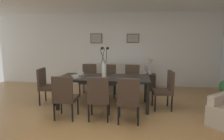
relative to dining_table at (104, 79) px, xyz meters
name	(u,v)px	position (x,y,z in m)	size (l,w,h in m)	color
ground_plane	(99,121)	(0.04, -0.91, -0.67)	(9.00, 9.00, 0.00)	#A87A47
back_wall_panel	(116,50)	(0.04, 2.34, 0.63)	(9.00, 0.10, 2.60)	silver
dining_table	(104,79)	(0.00, 0.00, 0.00)	(2.20, 0.97, 0.74)	black
dining_chair_near_left	(65,95)	(-0.67, -0.90, -0.16)	(0.45, 0.45, 0.92)	#3D2D23
dining_chair_near_right	(89,78)	(-0.63, 0.92, -0.16)	(0.46, 0.46, 0.92)	#3D2D23
dining_chair_far_left	(99,96)	(0.03, -0.86, -0.16)	(0.47, 0.47, 0.92)	#3D2D23
dining_chair_far_right	(109,79)	(-0.02, 0.88, -0.16)	(0.45, 0.45, 0.92)	#3D2D23
dining_chair_mid_left	(129,98)	(0.64, -0.91, -0.16)	(0.45, 0.45, 0.92)	#3D2D23
dining_chair_mid_right	(132,79)	(0.67, 0.90, -0.16)	(0.46, 0.46, 0.92)	#3D2D23
dining_chair_head_west	(46,84)	(-1.51, -0.01, -0.16)	(0.47, 0.47, 0.92)	#3D2D23
dining_chair_head_east	(166,88)	(1.48, -0.02, -0.16)	(0.47, 0.47, 0.92)	#3D2D23
centerpiece_vase	(104,65)	(0.00, 0.00, 0.35)	(0.21, 0.23, 0.73)	silver
placemat_near_left	(75,78)	(-0.66, -0.22, 0.07)	(0.32, 0.32, 0.01)	#4C4742
bowl_near_left	(75,76)	(-0.66, -0.22, 0.11)	(0.17, 0.17, 0.07)	#B2ADA3
placemat_near_right	(81,75)	(-0.66, 0.22, 0.07)	(0.32, 0.32, 0.01)	#4C4742
bowl_near_right	(80,73)	(-0.66, 0.22, 0.11)	(0.17, 0.17, 0.07)	#B2ADA3
sofa	(115,80)	(0.06, 1.78, -0.39)	(2.07, 0.84, 0.80)	#B2A899
side_table	(150,82)	(1.25, 1.77, -0.41)	(0.36, 0.36, 0.52)	black
table_lamp	(150,63)	(1.25, 1.77, 0.22)	(0.22, 0.22, 0.51)	beige
framed_picture_left	(96,38)	(-0.66, 2.27, 1.03)	(0.43, 0.03, 0.35)	#473828
framed_picture_center	(133,38)	(0.66, 2.27, 1.03)	(0.44, 0.03, 0.31)	#473828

